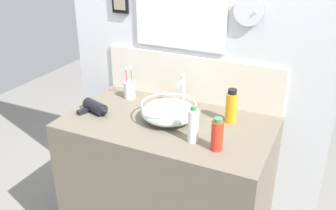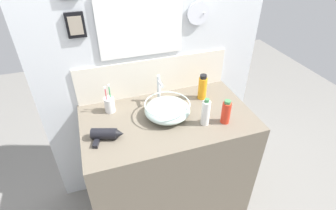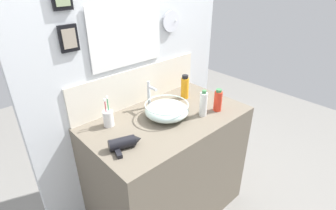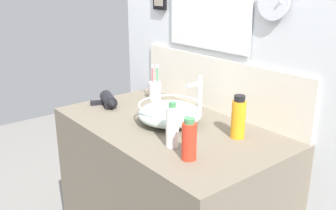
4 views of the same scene
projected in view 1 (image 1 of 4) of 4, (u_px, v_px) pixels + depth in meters
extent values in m
cube|color=#6B6051|center=(168.00, 188.00, 2.28)|extent=(1.16, 0.67, 0.91)
cube|color=silver|center=(194.00, 39.00, 2.23)|extent=(1.68, 0.06, 2.59)
cube|color=silver|center=(191.00, 79.00, 2.30)|extent=(1.14, 0.02, 0.29)
cube|color=white|center=(180.00, 13.00, 2.17)|extent=(0.51, 0.01, 0.36)
cube|color=white|center=(180.00, 13.00, 2.16)|extent=(0.57, 0.01, 0.42)
cylinder|color=silver|center=(248.00, 11.00, 1.98)|extent=(0.16, 0.01, 0.16)
cylinder|color=silver|center=(256.00, 11.00, 1.98)|extent=(0.01, 0.06, 0.01)
cube|color=black|center=(120.00, 0.00, 2.30)|extent=(0.11, 0.02, 0.16)
cube|color=gray|center=(119.00, 1.00, 2.29)|extent=(0.08, 0.01, 0.11)
ellipsoid|color=silver|center=(169.00, 112.00, 2.08)|extent=(0.31, 0.31, 0.10)
torus|color=silver|center=(169.00, 104.00, 2.06)|extent=(0.31, 0.31, 0.01)
torus|color=#B2B7BC|center=(169.00, 120.00, 2.10)|extent=(0.12, 0.12, 0.01)
cylinder|color=silver|center=(183.00, 93.00, 2.22)|extent=(0.02, 0.02, 0.18)
cylinder|color=silver|center=(181.00, 83.00, 2.15)|extent=(0.02, 0.09, 0.02)
cylinder|color=silver|center=(184.00, 76.00, 2.18)|extent=(0.02, 0.02, 0.03)
cylinder|color=black|center=(95.00, 107.00, 2.18)|extent=(0.17, 0.11, 0.07)
cone|color=black|center=(105.00, 112.00, 2.12)|extent=(0.06, 0.07, 0.06)
cube|color=black|center=(84.00, 111.00, 2.18)|extent=(0.06, 0.09, 0.02)
cylinder|color=white|center=(129.00, 90.00, 2.37)|extent=(0.07, 0.07, 0.11)
cylinder|color=green|center=(132.00, 83.00, 2.35)|extent=(0.01, 0.01, 0.19)
cube|color=white|center=(131.00, 68.00, 2.30)|extent=(0.01, 0.01, 0.02)
cylinder|color=#D83F4C|center=(127.00, 84.00, 2.35)|extent=(0.01, 0.01, 0.18)
cube|color=white|center=(126.00, 68.00, 2.30)|extent=(0.01, 0.01, 0.02)
cylinder|color=orange|center=(231.00, 108.00, 2.05)|extent=(0.06, 0.06, 0.17)
cylinder|color=black|center=(232.00, 92.00, 2.01)|extent=(0.05, 0.05, 0.03)
cylinder|color=white|center=(193.00, 126.00, 1.85)|extent=(0.05, 0.05, 0.17)
cylinder|color=#3F7F4C|center=(194.00, 108.00, 1.81)|extent=(0.03, 0.03, 0.02)
cylinder|color=red|center=(217.00, 136.00, 1.79)|extent=(0.06, 0.06, 0.15)
cylinder|color=#3F7F4C|center=(218.00, 120.00, 1.75)|extent=(0.04, 0.04, 0.02)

